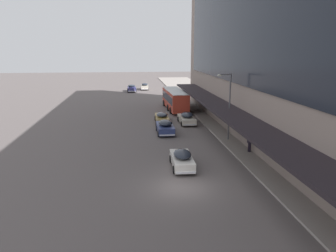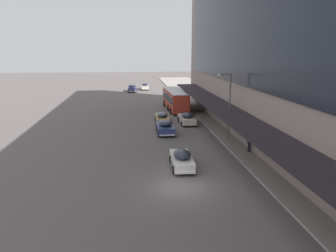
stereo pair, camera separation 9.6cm
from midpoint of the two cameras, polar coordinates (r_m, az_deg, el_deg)
The scene contains 11 objects.
ground at distance 23.75m, azimuth 2.14°, elevation -10.70°, with size 240.00×240.00×0.00m, color #59514F.
sidewalk_kerb at distance 27.52m, azimuth 25.69°, elevation -8.46°, with size 10.00×180.00×0.15m, color gray.
transit_bus_kerbside_front at distance 53.03m, azimuth 1.17°, elevation 4.80°, with size 3.10×11.05×3.17m.
sedan_oncoming_front at distance 79.89m, azimuth -4.12°, elevation 6.90°, with size 1.99×4.44×1.58m.
sedan_second_near at distance 27.27m, azimuth 2.36°, elevation -5.75°, with size 1.84×4.48×1.55m.
sedan_lead_near at distance 38.12m, azimuth -0.57°, elevation -0.14°, with size 1.98×4.64×1.61m.
sedan_trailing_mid at distance 76.47m, azimuth -6.38°, elevation 6.57°, with size 2.08×4.76×1.60m.
sedan_trailing_near at distance 43.64m, azimuth -1.12°, elevation 1.47°, with size 1.90×4.90×1.42m.
sedan_oncoming_rear at distance 43.21m, azimuth 3.21°, elevation 1.41°, with size 1.95×4.85×1.56m.
pedestrian_at_kerb at distance 31.71m, azimuth 13.97°, elevation -2.61°, with size 0.41×0.54×1.86m.
street_lamp at distance 34.90m, azimuth 10.35°, elevation 4.15°, with size 1.50×0.28×7.04m.
Camera 1 is at (-3.40, -21.43, 9.66)m, focal length 35.00 mm.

